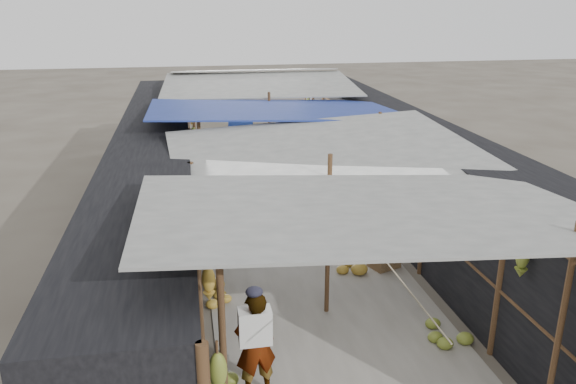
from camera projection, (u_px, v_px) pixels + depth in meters
aisle_slab at (287, 229)px, 12.20m from camera, size 3.60×16.00×0.02m
stall_left at (156, 186)px, 11.37m from camera, size 1.40×15.00×2.30m
stall_right at (408, 172)px, 12.29m from camera, size 1.40×15.00×2.30m
crate_near at (302, 232)px, 11.68m from camera, size 0.53×0.45×0.29m
crate_mid at (384, 260)px, 10.38m from camera, size 0.61×0.55×0.30m
crate_back at (275, 223)px, 12.20m from camera, size 0.43×0.35×0.26m
black_basin at (343, 197)px, 13.90m from camera, size 0.65×0.65×0.19m
vendor_elderly at (255, 344)px, 6.86m from camera, size 0.57×0.43×1.42m
shopper_blue at (224, 163)px, 14.62m from camera, size 0.76×0.63×1.41m
vendor_seated at (344, 198)px, 12.77m from camera, size 0.45×0.65×0.92m
market_canopy at (285, 116)px, 11.76m from camera, size 5.62×15.20×2.77m
hanging_bananas at (301, 160)px, 11.32m from camera, size 3.94×13.88×0.86m
floor_bananas at (293, 232)px, 11.64m from camera, size 3.89×10.39×0.36m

